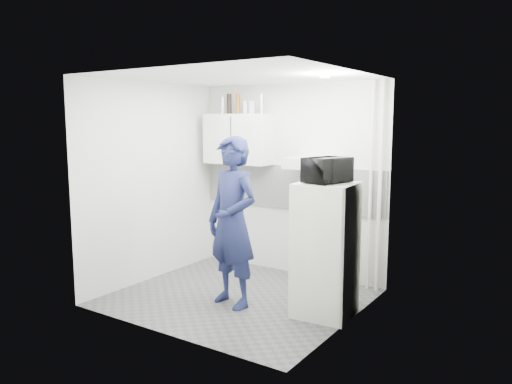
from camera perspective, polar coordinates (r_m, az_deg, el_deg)
The scene contains 23 objects.
floor at distance 6.14m, azimuth -2.09°, elevation -11.92°, with size 2.80×2.80×0.00m, color #525252.
ceiling at distance 5.79m, azimuth -2.23°, elevation 13.05°, with size 2.80×2.80×0.00m, color white.
wall_back at distance 6.87m, azimuth 3.94°, elevation 1.39°, with size 2.80×2.80×0.00m, color silver.
wall_left at distance 6.73m, azimuth -11.89°, elevation 1.10°, with size 2.60×2.60×0.00m, color silver.
wall_right at distance 5.14m, azimuth 10.63°, elevation -1.01°, with size 2.60×2.60×0.00m, color silver.
person at distance 5.65m, azimuth -2.72°, elevation -3.45°, with size 0.71×0.46×1.94m, color #1A2048.
stove at distance 6.58m, azimuth 6.83°, elevation -7.17°, with size 0.47×0.47×0.75m, color silver.
fridge at distance 5.46m, azimuth 7.95°, elevation -6.55°, with size 0.60×0.60×1.45m, color white.
stove_top at distance 6.49m, azimuth 6.89°, elevation -3.86°, with size 0.45×0.45×0.03m, color black.
saucepan at distance 6.45m, azimuth 6.30°, elevation -3.33°, with size 0.19×0.19×0.10m, color silver.
microwave at distance 5.31m, azimuth 8.14°, elevation 2.49°, with size 0.33×0.49×0.27m, color black.
bottle_b at distance 7.24m, azimuth -3.85°, elevation 9.85°, with size 0.06×0.06×0.25m, color #B2B7BC.
bottle_c at distance 7.17m, azimuth -3.08°, elevation 10.03°, with size 0.07×0.07×0.28m, color black.
bottle_d at distance 7.08m, azimuth -2.09°, elevation 10.02°, with size 0.06×0.06×0.28m, color brown.
canister_a at distance 7.01m, azimuth -1.21°, elevation 9.64°, with size 0.07×0.07×0.18m, color #B2B7BC.
canister_b at distance 6.94m, azimuth -0.46°, elevation 9.65°, with size 0.09×0.09×0.18m, color #B2B7BC.
bottle_e at distance 6.86m, azimuth 0.61°, elevation 10.03°, with size 0.07×0.07×0.26m, color silver.
upper_cabinet at distance 7.08m, azimuth -2.04°, elevation 6.07°, with size 1.00×0.35×0.70m, color white.
range_hood at distance 6.41m, azimuth 6.36°, elevation 3.30°, with size 0.60×0.50×0.14m, color silver.
backsplash at distance 6.87m, azimuth 3.87°, elevation 0.55°, with size 2.74×0.03×0.60m, color white.
pipe_a at distance 6.26m, azimuth 13.98°, elevation 0.51°, with size 0.05×0.05×2.60m, color silver.
pipe_b at distance 6.30m, azimuth 12.95°, elevation 0.59°, with size 0.04×0.04×2.60m, color silver.
ceiling_spot_fixture at distance 5.44m, azimuth 7.86°, elevation 12.97°, with size 0.10×0.10×0.02m, color white.
Camera 1 is at (3.36, -4.68, 2.10)m, focal length 35.00 mm.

